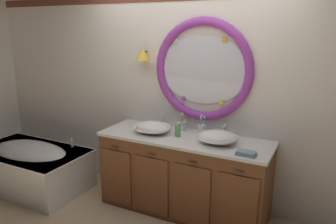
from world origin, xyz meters
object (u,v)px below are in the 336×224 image
Objects in this scene: sink_basin_left at (152,127)px; soap_dispenser at (178,130)px; sink_basin_right at (217,137)px; toothbrush_holder_left at (182,125)px; toothbrush_holder_right at (202,129)px; folded_hand_towel at (246,153)px; bathtub at (30,164)px.

soap_dispenser is at bearing 2.01° from sink_basin_left.
sink_basin_left is 1.02× the size of sink_basin_right.
sink_basin_left is at bearing -177.99° from soap_dispenser.
toothbrush_holder_right reaches higher than toothbrush_holder_left.
toothbrush_holder_right is at bearing -6.54° from toothbrush_holder_left.
soap_dispenser is at bearing 166.31° from folded_hand_towel.
sink_basin_left is (1.60, 0.36, 0.62)m from bathtub.
sink_basin_right is at bearing -1.38° from soap_dispenser.
soap_dispenser reaches higher than sink_basin_right.
folded_hand_towel is at bearing -13.69° from soap_dispenser.
toothbrush_holder_right reaches higher than sink_basin_left.
soap_dispenser is (0.05, -0.22, 0.01)m from toothbrush_holder_left.
bathtub is at bearing -167.18° from sink_basin_left.
toothbrush_holder_left reaches higher than soap_dispenser.
toothbrush_holder_left is at bearing 17.74° from bathtub.
toothbrush_holder_left reaches higher than bathtub.
toothbrush_holder_left is at bearing 173.46° from toothbrush_holder_right.
bathtub is 2.27m from toothbrush_holder_right.
sink_basin_right is 0.45m from soap_dispenser.
toothbrush_holder_right is at bearing 43.50° from soap_dispenser.
toothbrush_holder_right is (0.51, 0.20, -0.00)m from sink_basin_left.
sink_basin_right is at bearing 0.00° from sink_basin_left.
toothbrush_holder_left is 1.15× the size of folded_hand_towel.
bathtub is 8.71× the size of soap_dispenser.
folded_hand_towel is (0.34, -0.18, -0.05)m from sink_basin_right.
sink_basin_left reaches higher than folded_hand_towel.
soap_dispenser is (0.31, 0.01, 0.01)m from sink_basin_left.
toothbrush_holder_left is at bearing 153.66° from folded_hand_towel.
toothbrush_holder_left is 0.99× the size of toothbrush_holder_right.
folded_hand_towel is at bearing -9.39° from sink_basin_left.
toothbrush_holder_left reaches higher than sink_basin_right.
toothbrush_holder_right is (-0.25, 0.20, -0.00)m from sink_basin_right.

